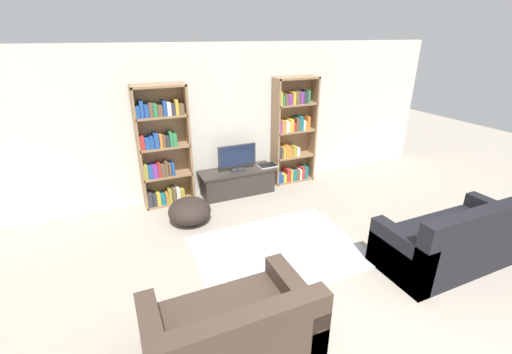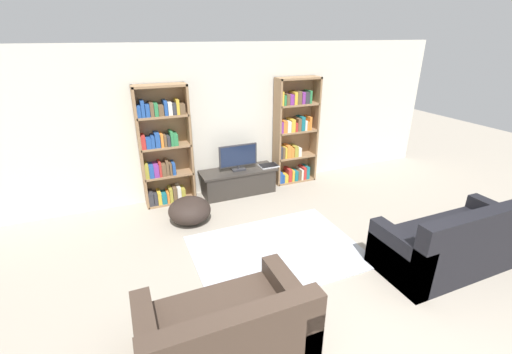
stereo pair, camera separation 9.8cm
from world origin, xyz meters
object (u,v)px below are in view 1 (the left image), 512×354
(couch_left_sectional, at_px, (232,333))
(beanbag_ottoman, at_px, (190,211))
(bookshelf_left, at_px, (162,150))
(tv_stand, at_px, (237,181))
(bookshelf_right, at_px, (292,134))
(laptop, at_px, (267,166))
(television, at_px, (237,157))
(couch_right_sofa, at_px, (454,242))

(couch_left_sectional, relative_size, beanbag_ottoman, 2.30)
(bookshelf_left, xyz_separation_m, tv_stand, (1.25, -0.13, -0.73))
(bookshelf_right, distance_m, laptop, 0.80)
(television, height_order, couch_left_sectional, television)
(tv_stand, xyz_separation_m, beanbag_ottoman, (-1.06, -0.69, -0.04))
(tv_stand, relative_size, television, 1.97)
(laptop, bearing_deg, bookshelf_left, 174.08)
(tv_stand, bearing_deg, couch_left_sectional, -112.00)
(bookshelf_left, bearing_deg, tv_stand, -6.11)
(television, bearing_deg, bookshelf_right, 7.02)
(tv_stand, xyz_separation_m, laptop, (0.58, -0.06, 0.24))
(tv_stand, distance_m, beanbag_ottoman, 1.26)
(bookshelf_right, bearing_deg, television, -172.98)
(tv_stand, distance_m, couch_left_sectional, 3.45)
(bookshelf_left, relative_size, beanbag_ottoman, 3.07)
(bookshelf_right, height_order, couch_left_sectional, bookshelf_right)
(couch_right_sofa, bearing_deg, couch_left_sectional, -177.11)
(bookshelf_left, relative_size, couch_left_sectional, 1.34)
(television, height_order, beanbag_ottoman, television)
(bookshelf_left, height_order, laptop, bookshelf_left)
(bookshelf_right, xyz_separation_m, beanbag_ottoman, (-2.24, -0.82, -0.77))
(couch_right_sofa, bearing_deg, tv_stand, 119.72)
(laptop, bearing_deg, beanbag_ottoman, -158.89)
(bookshelf_left, distance_m, tv_stand, 1.45)
(bookshelf_left, xyz_separation_m, bookshelf_right, (2.43, -0.00, -0.00))
(television, xyz_separation_m, couch_right_sofa, (1.74, -3.03, -0.40))
(beanbag_ottoman, bearing_deg, bookshelf_right, 20.11)
(couch_right_sofa, relative_size, beanbag_ottoman, 2.90)
(bookshelf_left, xyz_separation_m, television, (1.25, -0.15, -0.26))
(laptop, distance_m, couch_left_sectional, 3.66)
(bookshelf_left, distance_m, television, 1.28)
(laptop, bearing_deg, bookshelf_right, 17.35)
(bookshelf_right, bearing_deg, tv_stand, -173.56)
(tv_stand, bearing_deg, bookshelf_right, 6.44)
(bookshelf_left, bearing_deg, bookshelf_right, -0.00)
(television, bearing_deg, laptop, -4.30)
(bookshelf_right, bearing_deg, beanbag_ottoman, -159.89)
(laptop, xyz_separation_m, couch_left_sectional, (-1.87, -3.14, -0.21))
(couch_left_sectional, height_order, beanbag_ottoman, couch_left_sectional)
(laptop, distance_m, beanbag_ottoman, 1.78)
(bookshelf_left, bearing_deg, couch_left_sectional, -90.75)
(bookshelf_left, xyz_separation_m, beanbag_ottoman, (0.19, -0.82, -0.77))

